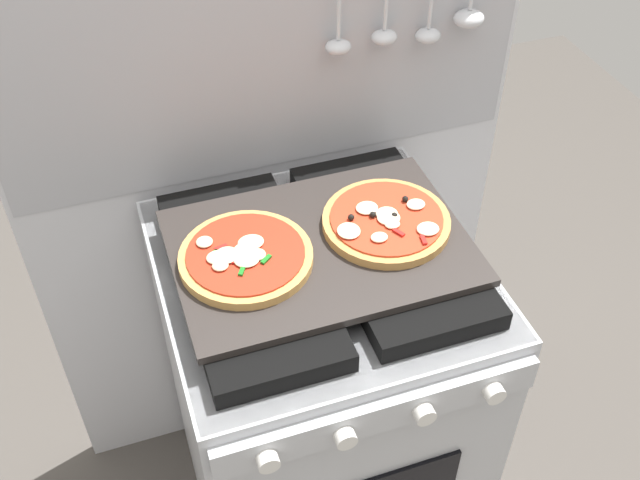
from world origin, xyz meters
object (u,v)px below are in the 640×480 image
Objects in this scene: pizza_left at (246,258)px; pizza_right at (386,221)px; stove at (320,395)px; baking_tray at (320,247)px.

pizza_right reaches higher than pizza_left.
pizza_right reaches higher than stove.
pizza_left is at bearing -179.20° from stove.
pizza_left reaches higher than baking_tray.
baking_tray reaches higher than stove.
stove is at bearing -176.48° from pizza_right.
stove is 1.67× the size of baking_tray.
pizza_right is (0.13, 0.01, 0.02)m from baking_tray.
baking_tray is at bearing -177.18° from pizza_right.
baking_tray is 2.24× the size of pizza_left.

